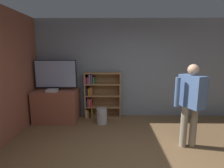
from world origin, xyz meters
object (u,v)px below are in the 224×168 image
television (56,75)px  game_console (52,90)px  waste_bin (102,116)px  person (191,99)px  bookshelf (100,95)px

television → game_console: size_ratio=4.13×
television → waste_bin: (1.21, -0.25, -1.03)m
game_console → person: size_ratio=0.16×
game_console → bookshelf: (1.16, 0.43, -0.22)m
game_console → television: bearing=81.5°
game_console → waste_bin: bearing=-0.6°
waste_bin → television: bearing=168.4°
waste_bin → bookshelf: bearing=100.9°
television → waste_bin: size_ratio=2.73×
bookshelf → person: bearing=-40.0°
television → waste_bin: 1.61m
television → person: size_ratio=0.68×
game_console → waste_bin: size_ratio=0.66×
game_console → waste_bin: game_console is taller
waste_bin → game_console: bearing=179.4°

